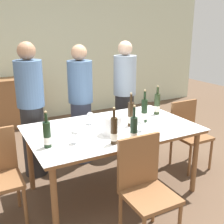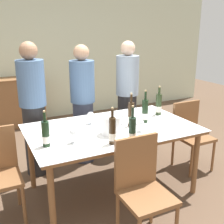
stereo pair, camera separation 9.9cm
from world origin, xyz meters
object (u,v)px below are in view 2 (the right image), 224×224
wine_bottle_1 (145,112)px  wine_bottle_4 (112,131)px  wine_bottle_5 (132,131)px  person_host (33,111)px  ice_bucket (111,124)px  sideboard_cabinet (12,103)px  wine_bottle_0 (159,105)px  chair_near_front (142,183)px  wine_bottle_3 (131,115)px  wine_glass_3 (122,116)px  wine_glass_1 (91,116)px  person_guest_left (83,105)px  wine_bottle_2 (46,134)px  chair_right_end (190,131)px  person_guest_right (127,98)px  wine_glass_2 (140,123)px  dining_table (112,133)px  wine_glass_0 (74,133)px

wine_bottle_1 → wine_bottle_4: size_ratio=1.06×
wine_bottle_5 → person_host: bearing=117.4°
ice_bucket → wine_bottle_4: (-0.10, -0.23, 0.02)m
sideboard_cabinet → wine_bottle_0: 3.06m
chair_near_front → person_host: person_host is taller
wine_bottle_0 → chair_near_front: bearing=-131.1°
wine_bottle_0 → wine_bottle_1: (-0.32, -0.18, 0.00)m
wine_bottle_4 → wine_bottle_3: bearing=40.9°
wine_glass_3 → person_host: 1.13m
wine_bottle_4 → wine_glass_1: (0.03, 0.62, -0.03)m
wine_glass_3 → person_guest_left: size_ratio=0.09×
person_host → wine_bottle_2: bearing=-94.7°
chair_right_end → person_guest_right: size_ratio=0.54×
wine_glass_1 → wine_glass_3: size_ratio=0.95×
wine_glass_2 → person_guest_right: 1.26m
wine_glass_3 → wine_glass_2: bearing=-75.9°
ice_bucket → wine_glass_2: size_ratio=1.58×
sideboard_cabinet → person_host: person_host is taller
wine_bottle_4 → wine_glass_1: bearing=87.2°
dining_table → wine_bottle_1: 0.46m
wine_bottle_0 → wine_glass_3: bearing=-167.9°
sideboard_cabinet → person_guest_right: 2.41m
wine_bottle_5 → chair_near_front: (-0.08, -0.32, -0.37)m
person_host → person_guest_right: (1.39, 0.11, -0.02)m
wine_bottle_4 → wine_glass_1: wine_bottle_4 is taller
wine_bottle_3 → chair_near_front: (-0.31, -0.74, -0.37)m
person_guest_right → wine_glass_3: bearing=-122.7°
wine_glass_3 → wine_bottle_2: bearing=-166.5°
wine_bottle_5 → chair_right_end: wine_bottle_5 is taller
wine_bottle_0 → wine_glass_3: 0.61m
sideboard_cabinet → person_guest_right: (1.42, -1.91, 0.37)m
sideboard_cabinet → chair_near_front: (0.62, -3.61, 0.07)m
wine_bottle_4 → person_guest_right: (0.90, 1.32, -0.07)m
wine_bottle_4 → wine_glass_0: bearing=150.7°
wine_glass_0 → dining_table: bearing=22.7°
sideboard_cabinet → wine_glass_0: bearing=-86.2°
chair_right_end → ice_bucket: bearing=-169.2°
wine_glass_3 → chair_near_front: chair_near_front is taller
wine_bottle_5 → wine_glass_0: size_ratio=2.54×
wine_glass_0 → wine_bottle_1: bearing=12.6°
wine_bottle_2 → wine_bottle_5: bearing=-21.5°
chair_right_end → chair_near_front: bearing=-146.4°
wine_glass_2 → sideboard_cabinet: bearing=106.9°
wine_glass_0 → wine_glass_1: 0.56m
wine_bottle_5 → chair_right_end: bearing=24.3°
sideboard_cabinet → wine_bottle_1: wine_bottle_1 is taller
wine_glass_3 → person_guest_left: 0.85m
wine_bottle_2 → wine_glass_2: 0.98m
wine_bottle_2 → dining_table: bearing=12.8°
wine_bottle_1 → wine_glass_2: bearing=-131.4°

